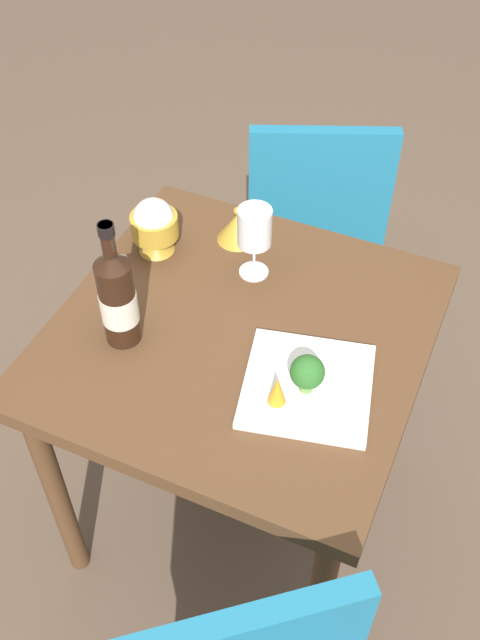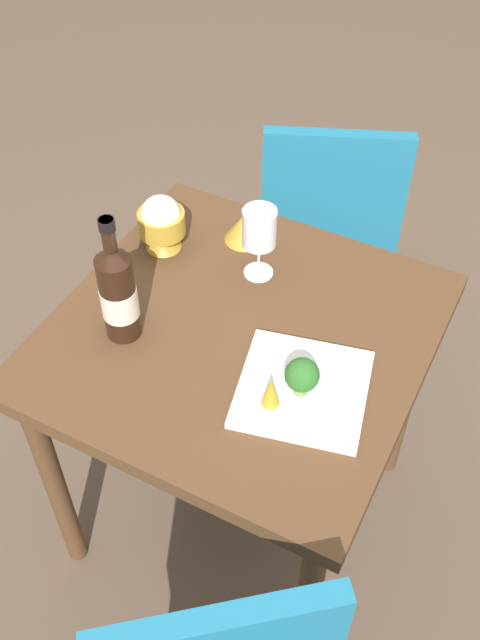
% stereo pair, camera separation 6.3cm
% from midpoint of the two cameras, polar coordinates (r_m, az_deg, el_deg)
% --- Properties ---
extents(ground_plane, '(8.00, 8.00, 0.00)m').
position_cam_midpoint_polar(ground_plane, '(2.18, -0.86, -14.22)').
color(ground_plane, brown).
extents(dining_table, '(0.78, 0.78, 0.75)m').
position_cam_midpoint_polar(dining_table, '(1.64, -1.11, -3.25)').
color(dining_table, brown).
rests_on(dining_table, ground_plane).
extents(chair_near_window, '(0.52, 0.52, 0.85)m').
position_cam_midpoint_polar(chair_near_window, '(2.23, 5.06, 8.53)').
color(chair_near_window, teal).
rests_on(chair_near_window, ground_plane).
extents(wine_bottle, '(0.08, 0.08, 0.30)m').
position_cam_midpoint_polar(wine_bottle, '(1.49, -10.69, 1.73)').
color(wine_bottle, black).
rests_on(wine_bottle, dining_table).
extents(wine_glass, '(0.08, 0.08, 0.18)m').
position_cam_midpoint_polar(wine_glass, '(1.61, -0.00, 7.07)').
color(wine_glass, white).
rests_on(wine_glass, dining_table).
extents(rice_bowl, '(0.11, 0.11, 0.14)m').
position_cam_midpoint_polar(rice_bowl, '(1.72, -7.72, 7.28)').
color(rice_bowl, gold).
rests_on(rice_bowl, dining_table).
extents(rice_bowl_lid, '(0.10, 0.10, 0.09)m').
position_cam_midpoint_polar(rice_bowl_lid, '(1.76, -1.23, 7.27)').
color(rice_bowl_lid, gold).
rests_on(rice_bowl_lid, dining_table).
extents(serving_plate, '(0.30, 0.30, 0.02)m').
position_cam_midpoint_polar(serving_plate, '(1.46, 4.01, -5.14)').
color(serving_plate, white).
rests_on(serving_plate, dining_table).
extents(broccoli_floret, '(0.07, 0.07, 0.09)m').
position_cam_midpoint_polar(broccoli_floret, '(1.41, 3.96, -4.13)').
color(broccoli_floret, '#729E4C').
rests_on(broccoli_floret, serving_plate).
extents(carrot_garnish_left, '(0.04, 0.04, 0.07)m').
position_cam_midpoint_polar(carrot_garnish_left, '(1.40, 1.59, -5.50)').
color(carrot_garnish_left, orange).
rests_on(carrot_garnish_left, serving_plate).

